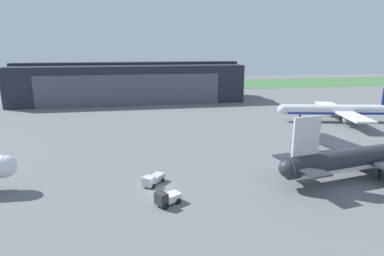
{
  "coord_description": "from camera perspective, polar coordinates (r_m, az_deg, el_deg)",
  "views": [
    {
      "loc": [
        -3.56,
        -53.83,
        25.1
      ],
      "look_at": [
        10.39,
        22.9,
        5.41
      ],
      "focal_mm": 30.38,
      "sensor_mm": 36.0,
      "label": 1
    }
  ],
  "objects": [
    {
      "name": "airliner_near_left",
      "position": [
        74.99,
        29.89,
        -4.25
      ],
      "size": [
        46.1,
        36.63,
        13.2
      ],
      "color": "#282B33",
      "rests_on": "ground_plane"
    },
    {
      "name": "ground_plane",
      "position": [
        59.5,
        -6.02,
        -10.87
      ],
      "size": [
        440.0,
        440.0,
        0.0
      ],
      "primitive_type": "plane",
      "color": "slate"
    },
    {
      "name": "maintenance_hangar",
      "position": [
        156.22,
        -10.85,
        7.83
      ],
      "size": [
        101.98,
        29.31,
        18.01
      ],
      "color": "#232833",
      "rests_on": "ground_plane"
    },
    {
      "name": "airliner_far_right",
      "position": [
        121.59,
        24.52,
        2.87
      ],
      "size": [
        40.94,
        35.69,
        11.75
      ],
      "color": "white",
      "rests_on": "ground_plane"
    },
    {
      "name": "grass_field_strip",
      "position": [
        215.95,
        -9.36,
        7.32
      ],
      "size": [
        440.0,
        56.0,
        0.08
      ],
      "primitive_type": "cube",
      "color": "#42713E",
      "rests_on": "ground_plane"
    },
    {
      "name": "fuel_bowser",
      "position": [
        54.08,
        -4.42,
        -12.15
      ],
      "size": [
        4.68,
        4.01,
        2.41
      ],
      "color": "#2D2D33",
      "rests_on": "ground_plane"
    },
    {
      "name": "ops_van",
      "position": [
        61.67,
        -6.89,
        -8.93
      ],
      "size": [
        4.6,
        5.28,
        2.01
      ],
      "color": "#B7BCC6",
      "rests_on": "ground_plane"
    }
  ]
}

